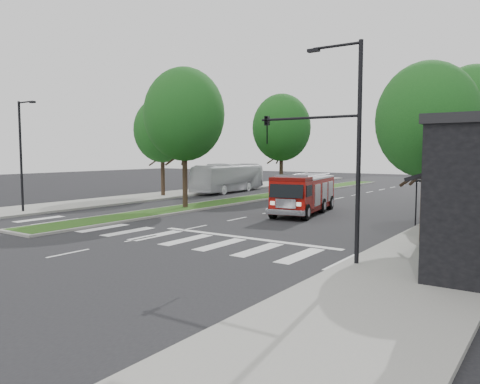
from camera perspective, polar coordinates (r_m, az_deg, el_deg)
The scene contains 15 objects.
ground at distance 25.81m, azimuth -5.48°, elevation -4.35°, with size 140.00×140.00×0.00m, color black.
sidewalk_right at distance 29.99m, azimuth 26.83°, elevation -3.42°, with size 5.00×80.00×0.15m, color gray.
sidewalk_left at distance 42.92m, azimuth -11.69°, elevation -0.65°, with size 5.00×80.00×0.15m, color gray.
median at distance 43.85m, azimuth 3.73°, elevation -0.44°, with size 3.00×50.00×0.15m.
bus_shelter at distance 28.17m, azimuth 23.84°, elevation 0.21°, with size 3.20×1.60×2.61m.
tree_right_near at distance 22.06m, azimuth 21.87°, elevation 8.12°, with size 4.40×4.40×8.05m.
tree_right_mid at distance 33.90m, azimuth 26.50°, elevation 8.36°, with size 5.60×5.60×9.72m.
tree_median_near at distance 34.05m, azimuth -6.80°, elevation 9.36°, with size 5.80×5.80×10.16m.
tree_median_far at distance 45.46m, azimuth 5.08°, elevation 7.82°, with size 5.60×5.60×9.72m.
tree_left_mid at distance 43.83m, azimuth -9.46°, elevation 7.46°, with size 5.20×5.20×9.16m.
streetlight_right_near at distance 17.37m, azimuth 11.55°, elevation 6.57°, with size 4.08×0.22×8.00m.
streetlight_left_near at distance 34.55m, azimuth -25.06°, elevation 4.53°, with size 1.90×0.20×7.50m.
streetlight_right_far at distance 39.92m, azimuth 25.99°, elevation 4.88°, with size 2.11×0.20×8.00m.
fire_engine at distance 31.65m, azimuth 7.80°, elevation -0.26°, with size 3.71×8.23×2.75m.
city_bus at distance 48.40m, azimuth -1.38°, elevation 1.74°, with size 2.50×10.69×2.98m, color silver.
Camera 1 is at (16.45, -19.45, 4.11)m, focal length 35.00 mm.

